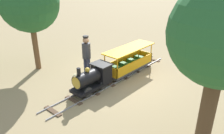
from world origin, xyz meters
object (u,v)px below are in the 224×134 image
object	(u,v)px
locomotive	(93,77)
passenger_car	(129,62)
oak_tree_far	(29,3)
oak_tree_near	(223,35)
conductor_person	(86,54)

from	to	relation	value
locomotive	passenger_car	world-z (taller)	passenger_car
oak_tree_far	oak_tree_near	bearing A→B (deg)	179.80
conductor_person	oak_tree_far	world-z (taller)	oak_tree_far
locomotive	passenger_car	bearing A→B (deg)	-90.00
passenger_car	conductor_person	world-z (taller)	conductor_person
passenger_car	oak_tree_near	world-z (taller)	oak_tree_near
oak_tree_far	passenger_car	bearing A→B (deg)	-144.59
locomotive	oak_tree_near	bearing A→B (deg)	176.44
passenger_car	oak_tree_far	world-z (taller)	oak_tree_far
oak_tree_near	locomotive	bearing A→B (deg)	-3.56
passenger_car	locomotive	bearing A→B (deg)	90.00
passenger_car	conductor_person	xyz separation A→B (m)	(0.84, 1.44, 0.53)
conductor_person	oak_tree_far	size ratio (longest dim) A/B	0.44
passenger_car	oak_tree_far	size ratio (longest dim) A/B	0.63
locomotive	oak_tree_far	distance (m)	3.69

